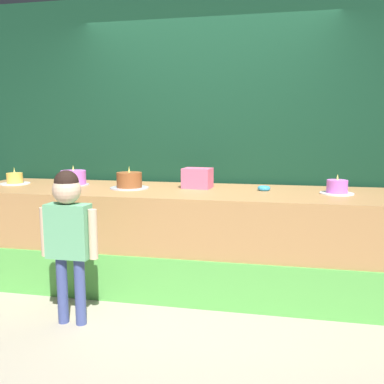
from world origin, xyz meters
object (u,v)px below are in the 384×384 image
(child_figure, at_px, (68,226))
(pink_box, at_px, (197,178))
(donut, at_px, (264,188))
(cake_left, at_px, (74,178))
(cake_center, at_px, (129,181))
(cake_right, at_px, (337,188))
(cake_far_left, at_px, (15,179))

(child_figure, distance_m, pink_box, 1.33)
(donut, bearing_deg, child_figure, -141.65)
(child_figure, height_order, cake_left, child_figure)
(cake_center, relative_size, cake_right, 1.27)
(pink_box, bearing_deg, cake_left, -177.84)
(child_figure, distance_m, donut, 1.71)
(cake_far_left, distance_m, cake_left, 0.61)
(child_figure, height_order, cake_right, child_figure)
(pink_box, bearing_deg, donut, -3.32)
(pink_box, height_order, cake_right, pink_box)
(cake_far_left, height_order, cake_left, cake_left)
(cake_right, bearing_deg, cake_left, 178.44)
(cake_far_left, xyz_separation_m, cake_right, (3.04, -0.02, 0.01))
(child_figure, height_order, cake_center, child_figure)
(child_figure, xyz_separation_m, cake_far_left, (-1.10, 1.00, 0.19))
(donut, xyz_separation_m, cake_center, (-1.22, -0.11, 0.05))
(donut, relative_size, cake_left, 0.38)
(donut, relative_size, cake_right, 0.40)
(cake_left, bearing_deg, cake_right, -1.56)
(child_figure, xyz_separation_m, cake_right, (1.94, 0.98, 0.20))
(donut, height_order, cake_left, cake_left)
(cake_left, distance_m, cake_center, 0.62)
(child_figure, distance_m, cake_center, 0.97)
(donut, relative_size, cake_center, 0.31)
(cake_center, bearing_deg, cake_right, 1.14)
(cake_center, bearing_deg, pink_box, 13.71)
(pink_box, relative_size, cake_right, 0.91)
(child_figure, xyz_separation_m, cake_center, (0.12, 0.94, 0.21))
(pink_box, bearing_deg, cake_right, -5.26)
(child_figure, xyz_separation_m, pink_box, (0.73, 1.09, 0.24))
(pink_box, distance_m, cake_right, 1.22)
(child_figure, relative_size, cake_right, 4.06)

